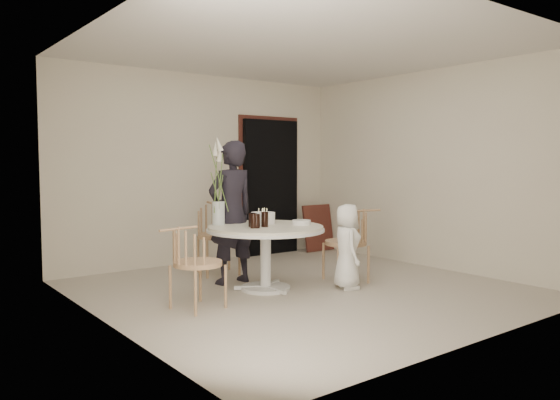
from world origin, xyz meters
TOP-DOWN VIEW (x-y plane):
  - ground at (0.00, 0.00)m, footprint 4.50×4.50m
  - room_shell at (0.00, 0.00)m, footprint 4.50×4.50m
  - doorway at (1.15, 2.19)m, footprint 1.00×0.10m
  - door_trim at (1.15, 2.23)m, footprint 1.12×0.03m
  - table at (-0.35, 0.25)m, footprint 1.33×1.33m
  - picture_frame at (1.94, 1.95)m, footprint 0.57×0.18m
  - chair_far at (-0.29, 1.46)m, footprint 0.59×0.62m
  - chair_right at (0.80, -0.02)m, footprint 0.61×0.58m
  - chair_left at (-1.46, -0.01)m, footprint 0.55×0.52m
  - girl at (-0.48, 0.77)m, footprint 0.64×0.44m
  - boy at (0.42, -0.27)m, footprint 0.50×0.56m
  - birthday_cake at (-0.26, 0.43)m, footprint 0.28×0.28m
  - cola_tumbler_a at (-0.52, 0.28)m, footprint 0.07×0.07m
  - cola_tumbler_b at (-0.41, 0.18)m, footprint 0.09×0.09m
  - cola_tumbler_c at (-0.55, 0.13)m, footprint 0.09×0.09m
  - cola_tumbler_d at (-0.58, 0.15)m, footprint 0.09×0.09m
  - plate_stack at (0.04, 0.09)m, footprint 0.24×0.24m
  - flower_vase at (-0.72, 0.65)m, footprint 0.14×0.14m

SIDE VIEW (x-z plane):
  - ground at x=0.00m, z-range 0.00..0.00m
  - picture_frame at x=1.94m, z-range 0.00..0.75m
  - boy at x=0.42m, z-range 0.00..0.97m
  - chair_left at x=-1.46m, z-range 0.12..0.96m
  - chair_right at x=0.80m, z-range 0.13..1.00m
  - chair_far at x=-0.29m, z-range 0.14..1.06m
  - table at x=-0.35m, z-range 0.25..0.98m
  - plate_stack at x=0.04m, z-range 0.73..0.78m
  - birthday_cake at x=-0.26m, z-range 0.71..0.89m
  - cola_tumbler_a at x=-0.52m, z-range 0.73..0.88m
  - cola_tumbler_c at x=-0.55m, z-range 0.73..0.88m
  - cola_tumbler_d at x=-0.58m, z-range 0.73..0.89m
  - cola_tumbler_b at x=-0.41m, z-range 0.73..0.90m
  - girl at x=-0.48m, z-range 0.00..1.70m
  - doorway at x=1.15m, z-range 0.00..2.10m
  - flower_vase at x=-0.72m, z-range 0.58..1.59m
  - door_trim at x=1.15m, z-range 0.00..2.22m
  - room_shell at x=0.00m, z-range -0.63..3.87m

